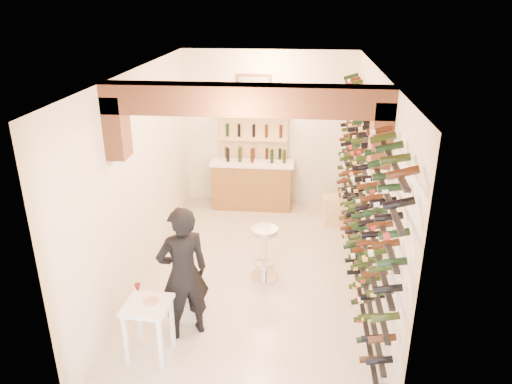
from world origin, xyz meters
TOP-DOWN VIEW (x-y plane):
  - ground at (0.00, 0.00)m, footprint 6.00×6.00m
  - room_shell at (0.00, -0.26)m, footprint 3.52×6.02m
  - wine_rack at (1.53, 0.00)m, footprint 0.32×5.70m
  - back_counter at (-0.30, 2.65)m, footprint 1.70×0.62m
  - back_shelving at (-0.30, 2.89)m, footprint 1.40×0.31m
  - tasting_table at (-1.08, -2.03)m, footprint 0.56×0.56m
  - white_stool at (-0.73, -1.21)m, footprint 0.37×0.37m
  - person at (-0.75, -1.56)m, footprint 0.80×0.72m
  - chrome_barstool at (0.17, -0.10)m, footprint 0.45×0.45m
  - crate_lower at (1.40, 2.00)m, footprint 0.48×0.36m
  - crate_upper at (1.40, 2.00)m, footprint 0.53×0.38m

SIDE VIEW (x-z plane):
  - ground at x=0.00m, z-range 0.00..0.00m
  - crate_lower at x=1.40m, z-range 0.00..0.27m
  - white_stool at x=-0.73m, z-range 0.00..0.44m
  - crate_upper at x=1.40m, z-range 0.27..0.57m
  - chrome_barstool at x=0.17m, z-range 0.07..0.94m
  - back_counter at x=-0.30m, z-range -0.11..1.18m
  - tasting_table at x=-1.08m, z-range 0.16..1.10m
  - person at x=-0.75m, z-range 0.00..1.83m
  - back_shelving at x=-0.30m, z-range -0.19..2.53m
  - wine_rack at x=1.53m, z-range 0.27..2.83m
  - room_shell at x=0.00m, z-range 0.65..3.86m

